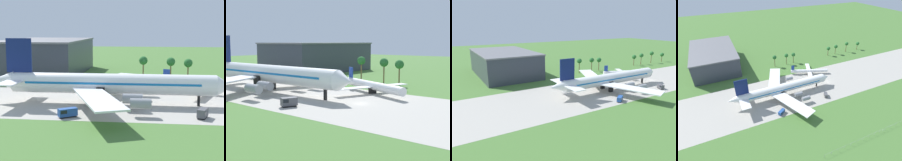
{
  "view_description": "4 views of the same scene",
  "coord_description": "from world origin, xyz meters",
  "views": [
    {
      "loc": [
        -25.56,
        -103.37,
        23.34
      ],
      "look_at": [
        -37.24,
        -2.03,
        7.24
      ],
      "focal_mm": 55.0,
      "sensor_mm": 36.0,
      "label": 1
    },
    {
      "loc": [
        49.85,
        -70.45,
        17.2
      ],
      "look_at": [
        -6.54,
        -2.03,
        6.24
      ],
      "focal_mm": 50.0,
      "sensor_mm": 36.0,
      "label": 2
    },
    {
      "loc": [
        -120.19,
        -89.4,
        36.31
      ],
      "look_at": [
        -67.95,
        -2.03,
        9.33
      ],
      "focal_mm": 35.0,
      "sensor_mm": 36.0,
      "label": 3
    },
    {
      "loc": [
        -75.49,
        -93.68,
        75.48
      ],
      "look_at": [
        -30.29,
        5.0,
        6.0
      ],
      "focal_mm": 28.0,
      "sensor_mm": 36.0,
      "label": 4
    }
  ],
  "objects": [
    {
      "name": "jet_airliner",
      "position": [
        -38.59,
        -2.03,
        6.17
      ],
      "size": [
        74.06,
        62.73,
        19.82
      ],
      "color": "white",
      "rests_on": "ground_plane"
    },
    {
      "name": "terminal_building",
      "position": [
        -77.79,
        65.22,
        8.46
      ],
      "size": [
        36.72,
        61.2,
        16.9
      ],
      "color": "#333842",
      "rests_on": "ground_plane"
    },
    {
      "name": "baggage_tug",
      "position": [
        -47.04,
        -18.89,
        1.3
      ],
      "size": [
        5.17,
        4.39,
        2.41
      ],
      "color": "black",
      "rests_on": "ground_plane"
    },
    {
      "name": "fuel_truck",
      "position": [
        -12.27,
        -15.83,
        1.37
      ],
      "size": [
        3.44,
        4.69,
        2.54
      ],
      "color": "black",
      "rests_on": "ground_plane"
    },
    {
      "name": "regional_aircraft",
      "position": [
        -7.16,
        16.87,
        2.62
      ],
      "size": [
        29.72,
        27.05,
        7.96
      ],
      "color": "white",
      "rests_on": "ground_plane"
    }
  ]
}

